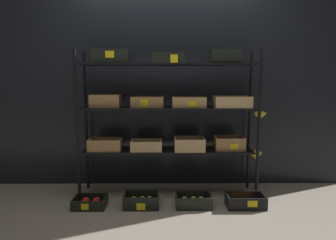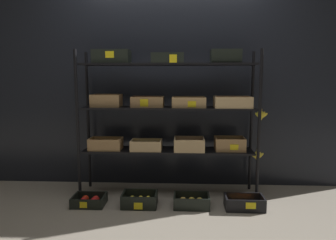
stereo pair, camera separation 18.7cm
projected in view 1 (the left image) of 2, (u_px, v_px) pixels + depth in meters
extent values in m
plane|color=gray|center=(168.00, 193.00, 3.46)|extent=(10.00, 10.00, 0.00)
cube|color=black|center=(168.00, 85.00, 3.68)|extent=(4.24, 0.12, 2.36)
cylinder|color=black|center=(77.00, 127.00, 3.17)|extent=(0.03, 0.03, 1.54)
cylinder|color=black|center=(259.00, 126.00, 3.19)|extent=(0.03, 0.03, 1.54)
cylinder|color=black|center=(86.00, 122.00, 3.53)|extent=(0.03, 0.03, 1.54)
cylinder|color=black|center=(249.00, 121.00, 3.55)|extent=(0.03, 0.03, 1.54)
cube|color=black|center=(168.00, 150.00, 3.40)|extent=(1.80, 0.33, 0.02)
cube|color=black|center=(168.00, 108.00, 3.34)|extent=(1.80, 0.33, 0.02)
cube|color=black|center=(168.00, 64.00, 3.28)|extent=(1.80, 0.33, 0.02)
cube|color=#A87F51|center=(105.00, 150.00, 3.36)|extent=(0.34, 0.21, 0.01)
cube|color=#A87F51|center=(103.00, 146.00, 3.25)|extent=(0.34, 0.02, 0.11)
cube|color=#A87F51|center=(107.00, 142.00, 3.44)|extent=(0.34, 0.02, 0.11)
cube|color=#A87F51|center=(90.00, 144.00, 3.35)|extent=(0.02, 0.17, 0.11)
cube|color=#A87F51|center=(121.00, 144.00, 3.35)|extent=(0.02, 0.17, 0.11)
ellipsoid|color=yellow|center=(97.00, 146.00, 3.33)|extent=(0.06, 0.06, 0.08)
ellipsoid|color=yellow|center=(105.00, 146.00, 3.32)|extent=(0.06, 0.06, 0.08)
ellipsoid|color=yellow|center=(113.00, 146.00, 3.32)|extent=(0.06, 0.06, 0.08)
ellipsoid|color=yellow|center=(98.00, 145.00, 3.38)|extent=(0.06, 0.06, 0.08)
ellipsoid|color=yellow|center=(106.00, 145.00, 3.38)|extent=(0.06, 0.06, 0.08)
ellipsoid|color=yellow|center=(113.00, 145.00, 3.38)|extent=(0.06, 0.06, 0.08)
cube|color=tan|center=(147.00, 150.00, 3.35)|extent=(0.33, 0.21, 0.01)
cube|color=tan|center=(146.00, 147.00, 3.24)|extent=(0.33, 0.02, 0.10)
cube|color=tan|center=(147.00, 143.00, 3.44)|extent=(0.33, 0.02, 0.10)
cube|color=tan|center=(132.00, 145.00, 3.34)|extent=(0.02, 0.18, 0.10)
cube|color=tan|center=(161.00, 145.00, 3.34)|extent=(0.02, 0.18, 0.10)
sphere|color=#82B432|center=(141.00, 147.00, 3.31)|extent=(0.07, 0.07, 0.07)
sphere|color=#86C632|center=(152.00, 147.00, 3.31)|extent=(0.07, 0.07, 0.07)
sphere|color=#8DC045|center=(142.00, 145.00, 3.37)|extent=(0.07, 0.07, 0.07)
sphere|color=#8EB639|center=(151.00, 145.00, 3.37)|extent=(0.07, 0.07, 0.07)
cube|color=tan|center=(189.00, 150.00, 3.36)|extent=(0.32, 0.25, 0.01)
cube|color=tan|center=(190.00, 146.00, 3.24)|extent=(0.32, 0.02, 0.12)
cube|color=tan|center=(188.00, 141.00, 3.47)|extent=(0.32, 0.02, 0.12)
cube|color=tan|center=(175.00, 143.00, 3.35)|extent=(0.02, 0.22, 0.12)
cube|color=tan|center=(203.00, 143.00, 3.36)|extent=(0.02, 0.22, 0.12)
sphere|color=#682755|center=(181.00, 148.00, 3.30)|extent=(0.05, 0.05, 0.05)
sphere|color=#622A4D|center=(187.00, 148.00, 3.30)|extent=(0.05, 0.05, 0.05)
sphere|color=#61195E|center=(193.00, 148.00, 3.30)|extent=(0.05, 0.05, 0.05)
sphere|color=#5D2C4C|center=(198.00, 148.00, 3.30)|extent=(0.05, 0.05, 0.05)
sphere|color=#641B4F|center=(181.00, 147.00, 3.36)|extent=(0.05, 0.05, 0.05)
sphere|color=#6D2849|center=(186.00, 147.00, 3.36)|extent=(0.05, 0.05, 0.05)
sphere|color=#59284A|center=(192.00, 147.00, 3.36)|extent=(0.05, 0.05, 0.05)
sphere|color=#641846|center=(198.00, 147.00, 3.36)|extent=(0.05, 0.05, 0.05)
sphere|color=#57255C|center=(181.00, 146.00, 3.41)|extent=(0.05, 0.05, 0.05)
sphere|color=#672F4F|center=(186.00, 146.00, 3.41)|extent=(0.05, 0.05, 0.05)
sphere|color=#542550|center=(192.00, 146.00, 3.42)|extent=(0.05, 0.05, 0.05)
sphere|color=#59235C|center=(197.00, 146.00, 3.42)|extent=(0.05, 0.05, 0.05)
cube|color=#A87F51|center=(229.00, 149.00, 3.40)|extent=(0.31, 0.23, 0.01)
cube|color=#A87F51|center=(231.00, 145.00, 3.29)|extent=(0.31, 0.02, 0.12)
cube|color=#A87F51|center=(227.00, 141.00, 3.50)|extent=(0.31, 0.02, 0.12)
cube|color=#A87F51|center=(215.00, 142.00, 3.39)|extent=(0.02, 0.20, 0.12)
cube|color=#A87F51|center=(243.00, 142.00, 3.40)|extent=(0.02, 0.20, 0.12)
ellipsoid|color=#BEC251|center=(225.00, 145.00, 3.37)|extent=(0.07, 0.07, 0.09)
ellipsoid|color=tan|center=(234.00, 145.00, 3.36)|extent=(0.07, 0.07, 0.09)
ellipsoid|color=tan|center=(224.00, 143.00, 3.43)|extent=(0.07, 0.07, 0.09)
ellipsoid|color=#A9C362|center=(233.00, 143.00, 3.43)|extent=(0.07, 0.07, 0.09)
cube|color=yellow|center=(234.00, 147.00, 3.28)|extent=(0.09, 0.01, 0.06)
cube|color=#A87F51|center=(106.00, 106.00, 3.35)|extent=(0.31, 0.22, 0.01)
cube|color=#A87F51|center=(104.00, 101.00, 3.24)|extent=(0.31, 0.02, 0.12)
cube|color=#A87F51|center=(107.00, 100.00, 3.44)|extent=(0.31, 0.02, 0.12)
cube|color=#A87F51|center=(92.00, 100.00, 3.34)|extent=(0.02, 0.19, 0.12)
cube|color=#A87F51|center=(120.00, 100.00, 3.34)|extent=(0.02, 0.19, 0.12)
sphere|color=orange|center=(101.00, 103.00, 3.32)|extent=(0.07, 0.07, 0.07)
sphere|color=orange|center=(110.00, 103.00, 3.32)|extent=(0.07, 0.07, 0.07)
sphere|color=orange|center=(102.00, 102.00, 3.38)|extent=(0.07, 0.07, 0.07)
sphere|color=orange|center=(111.00, 102.00, 3.38)|extent=(0.07, 0.07, 0.07)
cube|color=#A87F51|center=(148.00, 106.00, 3.36)|extent=(0.34, 0.23, 0.01)
cube|color=#A87F51|center=(147.00, 102.00, 3.25)|extent=(0.34, 0.02, 0.10)
cube|color=#A87F51|center=(148.00, 100.00, 3.46)|extent=(0.34, 0.02, 0.10)
cube|color=#A87F51|center=(132.00, 101.00, 3.35)|extent=(0.02, 0.20, 0.10)
cube|color=#A87F51|center=(163.00, 101.00, 3.36)|extent=(0.02, 0.20, 0.10)
sphere|color=red|center=(140.00, 103.00, 3.32)|extent=(0.07, 0.07, 0.07)
sphere|color=red|center=(147.00, 103.00, 3.32)|extent=(0.07, 0.07, 0.07)
sphere|color=red|center=(155.00, 103.00, 3.32)|extent=(0.07, 0.07, 0.07)
sphere|color=red|center=(141.00, 102.00, 3.39)|extent=(0.07, 0.07, 0.07)
sphere|color=red|center=(147.00, 102.00, 3.39)|extent=(0.07, 0.07, 0.07)
sphere|color=red|center=(155.00, 102.00, 3.39)|extent=(0.07, 0.07, 0.07)
cube|color=yellow|center=(144.00, 103.00, 3.24)|extent=(0.08, 0.01, 0.08)
cube|color=tan|center=(189.00, 106.00, 3.35)|extent=(0.35, 0.26, 0.01)
cube|color=tan|center=(190.00, 102.00, 3.22)|extent=(0.35, 0.02, 0.10)
cube|color=tan|center=(188.00, 101.00, 3.46)|extent=(0.35, 0.02, 0.10)
cube|color=tan|center=(173.00, 101.00, 3.34)|extent=(0.02, 0.22, 0.10)
cube|color=tan|center=(204.00, 101.00, 3.34)|extent=(0.02, 0.22, 0.10)
ellipsoid|color=brown|center=(179.00, 103.00, 3.30)|extent=(0.05, 0.05, 0.07)
ellipsoid|color=brown|center=(186.00, 103.00, 3.30)|extent=(0.05, 0.05, 0.07)
ellipsoid|color=brown|center=(192.00, 103.00, 3.30)|extent=(0.05, 0.05, 0.07)
ellipsoid|color=brown|center=(198.00, 103.00, 3.31)|extent=(0.05, 0.05, 0.07)
ellipsoid|color=brown|center=(179.00, 102.00, 3.38)|extent=(0.05, 0.05, 0.07)
ellipsoid|color=brown|center=(186.00, 102.00, 3.38)|extent=(0.05, 0.05, 0.07)
ellipsoid|color=brown|center=(192.00, 102.00, 3.38)|extent=(0.05, 0.05, 0.07)
ellipsoid|color=brown|center=(198.00, 102.00, 3.39)|extent=(0.05, 0.05, 0.07)
cube|color=yellow|center=(192.00, 104.00, 3.22)|extent=(0.08, 0.01, 0.06)
cube|color=tan|center=(232.00, 107.00, 3.31)|extent=(0.38, 0.25, 0.01)
cube|color=tan|center=(235.00, 102.00, 3.19)|extent=(0.38, 0.02, 0.11)
cube|color=tan|center=(230.00, 100.00, 3.42)|extent=(0.38, 0.02, 0.11)
cube|color=tan|center=(215.00, 101.00, 3.30)|extent=(0.02, 0.22, 0.11)
cube|color=tan|center=(249.00, 101.00, 3.31)|extent=(0.02, 0.22, 0.11)
sphere|color=orange|center=(222.00, 104.00, 3.27)|extent=(0.06, 0.06, 0.06)
sphere|color=orange|center=(230.00, 104.00, 3.27)|extent=(0.06, 0.06, 0.06)
sphere|color=orange|center=(236.00, 104.00, 3.27)|extent=(0.06, 0.06, 0.06)
sphere|color=orange|center=(243.00, 104.00, 3.27)|extent=(0.06, 0.06, 0.06)
sphere|color=orange|center=(222.00, 103.00, 3.34)|extent=(0.06, 0.06, 0.06)
sphere|color=orange|center=(228.00, 103.00, 3.34)|extent=(0.06, 0.06, 0.06)
sphere|color=orange|center=(235.00, 103.00, 3.35)|extent=(0.06, 0.06, 0.06)
sphere|color=orange|center=(241.00, 103.00, 3.35)|extent=(0.06, 0.06, 0.06)
cube|color=black|center=(111.00, 63.00, 3.26)|extent=(0.38, 0.22, 0.01)
cube|color=black|center=(109.00, 55.00, 3.14)|extent=(0.38, 0.02, 0.13)
cube|color=black|center=(113.00, 57.00, 3.35)|extent=(0.38, 0.02, 0.13)
cube|color=black|center=(94.00, 56.00, 3.25)|extent=(0.02, 0.19, 0.13)
cube|color=black|center=(129.00, 56.00, 3.25)|extent=(0.02, 0.19, 0.13)
sphere|color=#DEC44D|center=(102.00, 58.00, 3.22)|extent=(0.07, 0.07, 0.07)
sphere|color=#DCBA57|center=(110.00, 58.00, 3.22)|extent=(0.07, 0.07, 0.07)
sphere|color=gold|center=(119.00, 58.00, 3.22)|extent=(0.07, 0.07, 0.07)
sphere|color=gold|center=(103.00, 59.00, 3.28)|extent=(0.07, 0.07, 0.07)
sphere|color=#DBC850|center=(112.00, 59.00, 3.29)|extent=(0.07, 0.07, 0.07)
sphere|color=gold|center=(121.00, 59.00, 3.28)|extent=(0.07, 0.07, 0.07)
cube|color=yellow|center=(110.00, 54.00, 3.13)|extent=(0.09, 0.01, 0.07)
cube|color=black|center=(168.00, 63.00, 3.23)|extent=(0.33, 0.23, 0.01)
cube|color=black|center=(168.00, 57.00, 3.12)|extent=(0.33, 0.02, 0.09)
cube|color=black|center=(168.00, 58.00, 3.33)|extent=(0.33, 0.02, 0.09)
cube|color=black|center=(153.00, 58.00, 3.22)|extent=(0.02, 0.20, 0.09)
cube|color=black|center=(183.00, 58.00, 3.22)|extent=(0.02, 0.20, 0.09)
ellipsoid|color=yellow|center=(161.00, 58.00, 3.19)|extent=(0.06, 0.06, 0.08)
ellipsoid|color=yellow|center=(168.00, 58.00, 3.18)|extent=(0.06, 0.06, 0.08)
ellipsoid|color=yellow|center=(176.00, 58.00, 3.19)|extent=(0.06, 0.06, 0.08)
ellipsoid|color=yellow|center=(160.00, 58.00, 3.25)|extent=(0.06, 0.06, 0.08)
ellipsoid|color=yellow|center=(168.00, 58.00, 3.26)|extent=(0.06, 0.06, 0.08)
ellipsoid|color=yellow|center=(176.00, 58.00, 3.26)|extent=(0.06, 0.06, 0.08)
cube|color=yellow|center=(174.00, 59.00, 3.11)|extent=(0.07, 0.00, 0.08)
cube|color=black|center=(225.00, 63.00, 3.28)|extent=(0.30, 0.22, 0.01)
cube|color=black|center=(227.00, 55.00, 3.16)|extent=(0.30, 0.02, 0.13)
cube|color=black|center=(223.00, 57.00, 3.37)|extent=(0.30, 0.02, 0.13)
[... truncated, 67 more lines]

